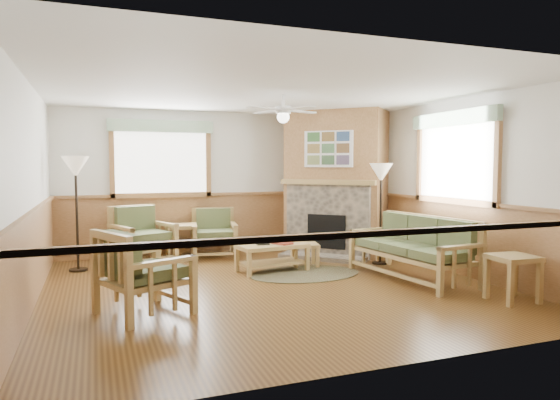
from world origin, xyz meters
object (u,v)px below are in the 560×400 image
object	(u,v)px
floor_lamp_right	(381,214)
end_table_chairs	(181,241)
end_table_sofa	(513,278)
armchair_back_left	(143,235)
footstool	(305,255)
armchair_left	(144,272)
sofa	(411,248)
coffee_table	(272,258)
floor_lamp_left	(77,214)
armchair_back_right	(214,233)

from	to	relation	value
floor_lamp_right	end_table_chairs	bearing A→B (deg)	151.16
end_table_sofa	armchair_back_left	bearing A→B (deg)	135.13
end_table_chairs	footstool	distance (m)	2.34
armchair_left	end_table_chairs	xyz separation A→B (m)	(0.94, 3.28, -0.18)
sofa	armchair_back_left	bearing A→B (deg)	-131.80
sofa	footstool	bearing A→B (deg)	-147.99
sofa	floor_lamp_right	world-z (taller)	floor_lamp_right
end_table_sofa	coffee_table	bearing A→B (deg)	129.47
end_table_chairs	coffee_table	bearing A→B (deg)	-54.52
footstool	floor_lamp_right	world-z (taller)	floor_lamp_right
end_table_sofa	floor_lamp_right	world-z (taller)	floor_lamp_right
armchair_back_left	end_table_sofa	xyz separation A→B (m)	(4.07, -4.05, -0.20)
sofa	floor_lamp_left	bearing A→B (deg)	-123.04
footstool	floor_lamp_right	distance (m)	1.48
armchair_left	coffee_table	world-z (taller)	armchair_left
armchair_back_right	end_table_sofa	distance (m)	5.07
armchair_back_left	armchair_back_right	size ratio (longest dim) A/B	1.11
armchair_back_right	footstool	bearing A→B (deg)	-38.31
floor_lamp_left	floor_lamp_right	xyz separation A→B (m)	(4.83, -1.19, -0.06)
armchair_left	end_table_chairs	distance (m)	3.41
coffee_table	armchair_back_right	bearing A→B (deg)	102.99
armchair_back_left	end_table_chairs	distance (m)	0.76
armchair_left	end_table_sofa	xyz separation A→B (m)	(4.32, -1.06, -0.20)
sofa	end_table_chairs	size ratio (longest dim) A/B	3.27
end_table_chairs	end_table_sofa	distance (m)	5.50
footstool	sofa	bearing A→B (deg)	-51.52
armchair_back_left	floor_lamp_left	bearing A→B (deg)	171.03
armchair_back_left	end_table_sofa	bearing A→B (deg)	-66.97
floor_lamp_left	floor_lamp_right	bearing A→B (deg)	-13.85
armchair_back_left	floor_lamp_right	world-z (taller)	floor_lamp_right
armchair_back_left	armchair_left	world-z (taller)	armchair_back_left
coffee_table	floor_lamp_right	bearing A→B (deg)	-9.21
footstool	end_table_chairs	bearing A→B (deg)	141.53
armchair_back_left	footstool	size ratio (longest dim) A/B	2.23
sofa	armchair_back_right	bearing A→B (deg)	-146.14
sofa	armchair_left	xyz separation A→B (m)	(-3.88, -0.42, 0.02)
end_table_chairs	end_table_sofa	size ratio (longest dim) A/B	1.07
floor_lamp_right	end_table_sofa	bearing A→B (deg)	-84.09
end_table_chairs	floor_lamp_right	bearing A→B (deg)	-28.84
armchair_back_left	coffee_table	bearing A→B (deg)	-58.45
footstool	floor_lamp_left	bearing A→B (deg)	165.33
end_table_chairs	end_table_sofa	world-z (taller)	end_table_chairs
sofa	footstool	xyz separation A→B (m)	(-1.11, 1.40, -0.27)
armchair_back_right	sofa	bearing A→B (deg)	-40.13
armchair_left	coffee_table	bearing A→B (deg)	-76.47
sofa	coffee_table	world-z (taller)	sofa
coffee_table	footstool	size ratio (longest dim) A/B	2.49
sofa	end_table_chairs	world-z (taller)	sofa
armchair_back_left	floor_lamp_right	xyz separation A→B (m)	(3.80, -1.43, 0.37)
coffee_table	floor_lamp_right	distance (m)	2.04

